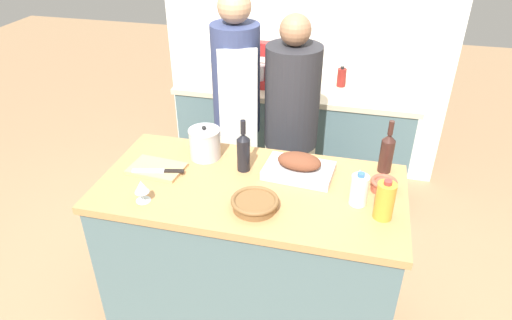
# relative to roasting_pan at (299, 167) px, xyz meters

# --- Properties ---
(ground_plane) EXTENTS (12.00, 12.00, 0.00)m
(ground_plane) POSITION_rel_roasting_pan_xyz_m (-0.22, -0.16, -0.98)
(ground_plane) COLOR #9E7A56
(kitchen_island) EXTENTS (1.53, 0.76, 0.93)m
(kitchen_island) POSITION_rel_roasting_pan_xyz_m (-0.22, -0.16, -0.51)
(kitchen_island) COLOR #4C666B
(kitchen_island) RESTS_ON ground_plane
(back_counter) EXTENTS (1.83, 0.60, 0.90)m
(back_counter) POSITION_rel_roasting_pan_xyz_m (-0.22, 1.29, -0.53)
(back_counter) COLOR #4C666B
(back_counter) RESTS_ON ground_plane
(back_wall) EXTENTS (2.33, 0.10, 2.55)m
(back_wall) POSITION_rel_roasting_pan_xyz_m (-0.22, 1.64, 0.29)
(back_wall) COLOR silver
(back_wall) RESTS_ON ground_plane
(roasting_pan) EXTENTS (0.37, 0.26, 0.12)m
(roasting_pan) POSITION_rel_roasting_pan_xyz_m (0.00, 0.00, 0.00)
(roasting_pan) COLOR #BCBCC1
(roasting_pan) RESTS_ON kitchen_island
(wicker_basket) EXTENTS (0.22, 0.22, 0.05)m
(wicker_basket) POSITION_rel_roasting_pan_xyz_m (-0.15, -0.34, -0.02)
(wicker_basket) COLOR brown
(wicker_basket) RESTS_ON kitchen_island
(cutting_board) EXTENTS (0.30, 0.21, 0.02)m
(cutting_board) POSITION_rel_roasting_pan_xyz_m (-0.73, -0.14, -0.04)
(cutting_board) COLOR tan
(cutting_board) RESTS_ON kitchen_island
(stock_pot) EXTENTS (0.17, 0.17, 0.19)m
(stock_pot) POSITION_rel_roasting_pan_xyz_m (-0.53, 0.05, 0.04)
(stock_pot) COLOR #B7B7BC
(stock_pot) RESTS_ON kitchen_island
(mixing_bowl) EXTENTS (0.13, 0.13, 0.06)m
(mixing_bowl) POSITION_rel_roasting_pan_xyz_m (0.43, -0.04, -0.01)
(mixing_bowl) COLOR #A84C38
(mixing_bowl) RESTS_ON kitchen_island
(juice_jug) EXTENTS (0.09, 0.09, 0.20)m
(juice_jug) POSITION_rel_roasting_pan_xyz_m (0.42, -0.26, 0.05)
(juice_jug) COLOR orange
(juice_jug) RESTS_ON kitchen_island
(milk_jug) EXTENTS (0.08, 0.08, 0.17)m
(milk_jug) POSITION_rel_roasting_pan_xyz_m (0.31, -0.18, 0.03)
(milk_jug) COLOR white
(milk_jug) RESTS_ON kitchen_island
(wine_bottle_green) EXTENTS (0.07, 0.07, 0.29)m
(wine_bottle_green) POSITION_rel_roasting_pan_xyz_m (0.43, 0.14, 0.07)
(wine_bottle_green) COLOR #381E19
(wine_bottle_green) RESTS_ON kitchen_island
(wine_bottle_dark) EXTENTS (0.07, 0.07, 0.29)m
(wine_bottle_dark) POSITION_rel_roasting_pan_xyz_m (-0.29, -0.02, 0.07)
(wine_bottle_dark) COLOR black
(wine_bottle_dark) RESTS_ON kitchen_island
(wine_glass_left) EXTENTS (0.07, 0.07, 0.12)m
(wine_glass_left) POSITION_rel_roasting_pan_xyz_m (0.31, -0.06, 0.03)
(wine_glass_left) COLOR silver
(wine_glass_left) RESTS_ON kitchen_island
(wine_glass_right) EXTENTS (0.07, 0.07, 0.11)m
(wine_glass_right) POSITION_rel_roasting_pan_xyz_m (-0.68, -0.40, 0.03)
(wine_glass_right) COLOR silver
(wine_glass_right) RESTS_ON kitchen_island
(knife_chef) EXTENTS (0.27, 0.09, 0.01)m
(knife_chef) POSITION_rel_roasting_pan_xyz_m (-0.70, -0.17, -0.03)
(knife_chef) COLOR #B7B7BC
(knife_chef) RESTS_ON cutting_board
(stand_mixer) EXTENTS (0.18, 0.14, 0.34)m
(stand_mixer) POSITION_rel_roasting_pan_xyz_m (-0.48, 1.21, 0.06)
(stand_mixer) COLOR #B22323
(stand_mixer) RESTS_ON back_counter
(condiment_bottle_tall) EXTENTS (0.07, 0.07, 0.21)m
(condiment_bottle_tall) POSITION_rel_roasting_pan_xyz_m (-0.21, 1.36, 0.02)
(condiment_bottle_tall) COLOR #234C28
(condiment_bottle_tall) RESTS_ON back_counter
(condiment_bottle_short) EXTENTS (0.07, 0.07, 0.16)m
(condiment_bottle_short) POSITION_rel_roasting_pan_xyz_m (0.11, 1.36, -0.01)
(condiment_bottle_short) COLOR maroon
(condiment_bottle_short) RESTS_ON back_counter
(condiment_bottle_extra) EXTENTS (0.06, 0.06, 0.14)m
(condiment_bottle_extra) POSITION_rel_roasting_pan_xyz_m (-0.80, 1.30, -0.02)
(condiment_bottle_extra) COLOR maroon
(condiment_bottle_extra) RESTS_ON back_counter
(person_cook_aproned) EXTENTS (0.31, 0.33, 1.72)m
(person_cook_aproned) POSITION_rel_roasting_pan_xyz_m (-0.51, 0.62, -0.01)
(person_cook_aproned) COLOR beige
(person_cook_aproned) RESTS_ON ground_plane
(person_cook_guest) EXTENTS (0.34, 0.34, 1.61)m
(person_cook_guest) POSITION_rel_roasting_pan_xyz_m (-0.15, 0.62, -0.09)
(person_cook_guest) COLOR beige
(person_cook_guest) RESTS_ON ground_plane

